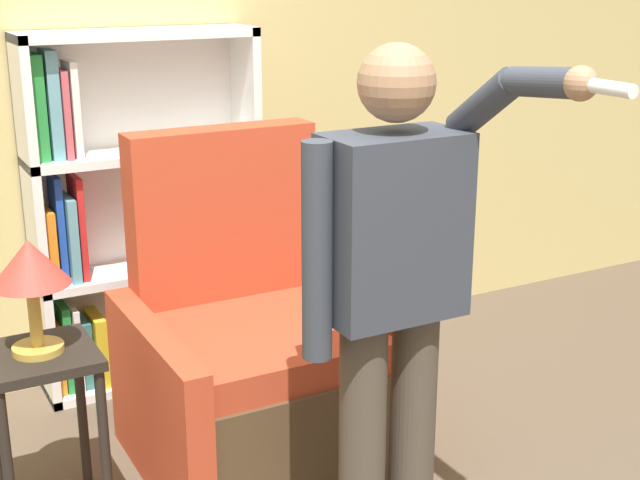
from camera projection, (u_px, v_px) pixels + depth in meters
The scene contains 6 objects.
wall_back at pixel (116, 82), 4.04m from camera, with size 8.00×0.06×2.80m.
bookcase at pixel (126, 218), 4.06m from camera, with size 1.05×0.28×1.64m.
armchair at pixel (256, 362), 3.56m from camera, with size 0.98×0.93×1.29m.
person_standing at pixel (393, 285), 2.70m from camera, with size 0.57×0.78×1.70m.
side_table at pixel (42, 390), 3.07m from camera, with size 0.38×0.38×0.65m.
table_lamp at pixel (30, 270), 2.94m from camera, with size 0.26×0.26×0.40m.
Camera 1 is at (-1.12, -1.99, 1.91)m, focal length 50.00 mm.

